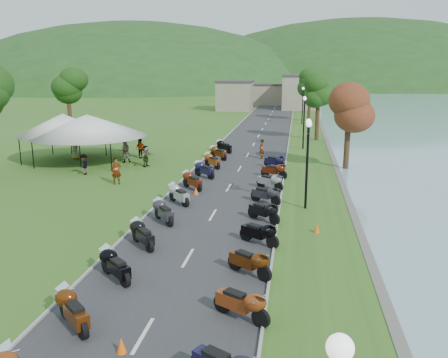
{
  "coord_description": "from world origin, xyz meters",
  "views": [
    {
      "loc": [
        4.38,
        -8.27,
        7.96
      ],
      "look_at": [
        0.14,
        19.1,
        1.3
      ],
      "focal_mm": 38.0,
      "sensor_mm": 36.0,
      "label": 1
    }
  ],
  "objects_px": {
    "pedestrian_a": "(117,184)",
    "pedestrian_b": "(125,162)",
    "vendor_tent_main": "(88,138)",
    "pedestrian_c": "(85,175)"
  },
  "relations": [
    {
      "from": "pedestrian_c",
      "to": "pedestrian_b",
      "type": "bearing_deg",
      "value": 151.1
    },
    {
      "from": "pedestrian_a",
      "to": "pedestrian_c",
      "type": "bearing_deg",
      "value": 112.75
    },
    {
      "from": "vendor_tent_main",
      "to": "pedestrian_b",
      "type": "distance_m",
      "value": 3.66
    },
    {
      "from": "vendor_tent_main",
      "to": "pedestrian_a",
      "type": "relative_size",
      "value": 3.52
    },
    {
      "from": "vendor_tent_main",
      "to": "pedestrian_b",
      "type": "height_order",
      "value": "vendor_tent_main"
    },
    {
      "from": "pedestrian_b",
      "to": "pedestrian_a",
      "type": "bearing_deg",
      "value": 81.35
    },
    {
      "from": "vendor_tent_main",
      "to": "pedestrian_c",
      "type": "height_order",
      "value": "vendor_tent_main"
    },
    {
      "from": "pedestrian_a",
      "to": "pedestrian_b",
      "type": "height_order",
      "value": "pedestrian_b"
    },
    {
      "from": "pedestrian_c",
      "to": "pedestrian_a",
      "type": "bearing_deg",
      "value": 42.08
    },
    {
      "from": "pedestrian_a",
      "to": "pedestrian_b",
      "type": "distance_m",
      "value": 7.53
    }
  ]
}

